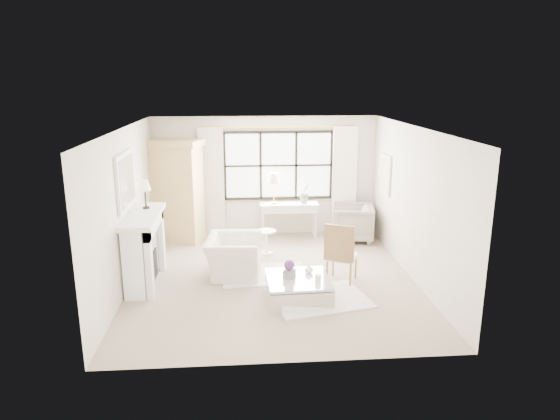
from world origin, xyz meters
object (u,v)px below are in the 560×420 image
Objects in this scene: armoire at (178,190)px; club_armchair at (234,256)px; coffee_table at (298,289)px; console_table at (289,220)px.

armoire is 2.59m from club_armchair.
armoire is 4.14m from coffee_table.
coffee_table is at bearing -92.21° from console_table.
armoire reaches higher than club_armchair.
armoire is 2.17× the size of coffee_table.
club_armchair is at bearing 129.64° from coffee_table.
coffee_table is (-0.17, -3.33, -0.22)m from console_table.
console_table is at bearing 18.92° from armoire.
armoire is 2.55m from console_table.
console_table is at bearing 85.14° from coffee_table.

